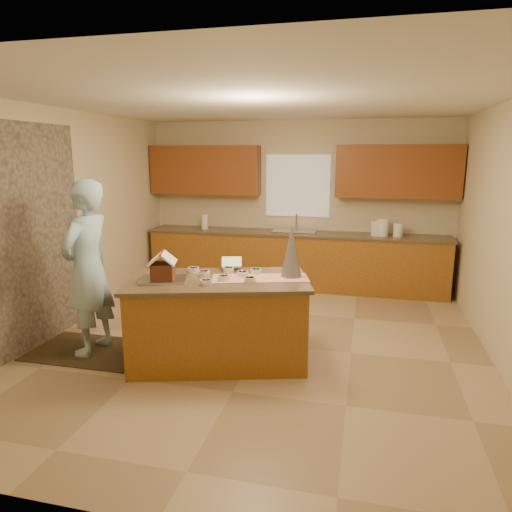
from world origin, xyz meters
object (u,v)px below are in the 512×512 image
Objects in this scene: tinsel_tree at (291,251)px; island_base at (218,322)px; boy at (88,268)px; gingerbread_house at (163,269)px.

island_base is at bearing -160.12° from tinsel_tree.
island_base is 1.52m from boy.
boy is at bearing 173.65° from gingerbread_house.
island_base is 1.07m from tinsel_tree.
boy is 5.57× the size of gingerbread_house.
boy is 0.93m from gingerbread_house.
tinsel_tree is 0.29× the size of boy.
tinsel_tree is at bearing 104.01° from boy.
tinsel_tree is 1.59× the size of gingerbread_house.
island_base is 0.94× the size of boy.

